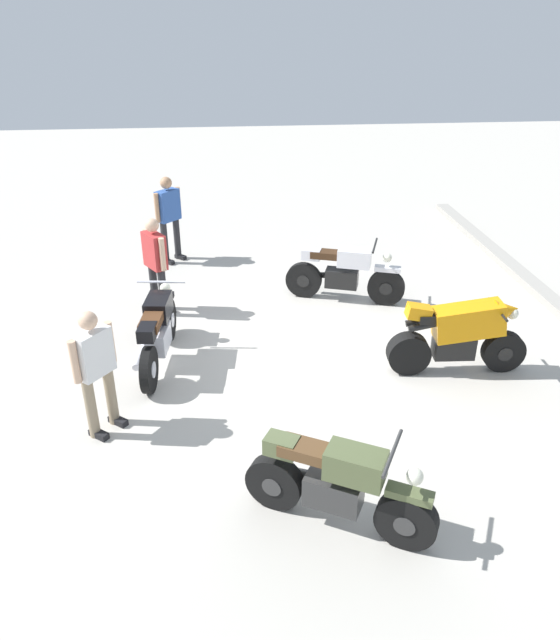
{
  "coord_description": "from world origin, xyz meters",
  "views": [
    {
      "loc": [
        7.65,
        -1.03,
        4.59
      ],
      "look_at": [
        0.24,
        -0.3,
        0.75
      ],
      "focal_mm": 33.86,
      "sensor_mm": 36.0,
      "label": 1
    }
  ],
  "objects_px": {
    "motorcycle_orange_sportbike": "(460,334)",
    "person_in_white_shirt": "(95,366)",
    "person_in_blue_shirt": "(169,214)",
    "motorcycle_black_cruiser": "(158,331)",
    "motorcycle_olive_vintage": "(338,486)",
    "motorcycle_silver_cruiser": "(344,273)",
    "person_in_red_shirt": "(156,260)"
  },
  "relations": [
    {
      "from": "motorcycle_orange_sportbike",
      "to": "person_in_white_shirt",
      "type": "bearing_deg",
      "value": -166.23
    },
    {
      "from": "person_in_blue_shirt",
      "to": "motorcycle_orange_sportbike",
      "type": "bearing_deg",
      "value": -4.93
    },
    {
      "from": "motorcycle_orange_sportbike",
      "to": "person_in_white_shirt",
      "type": "relative_size",
      "value": 1.22
    },
    {
      "from": "motorcycle_orange_sportbike",
      "to": "motorcycle_black_cruiser",
      "type": "height_order",
      "value": "motorcycle_orange_sportbike"
    },
    {
      "from": "motorcycle_black_cruiser",
      "to": "motorcycle_olive_vintage",
      "type": "bearing_deg",
      "value": -142.48
    },
    {
      "from": "person_in_blue_shirt",
      "to": "motorcycle_olive_vintage",
      "type": "bearing_deg",
      "value": -31.52
    },
    {
      "from": "motorcycle_olive_vintage",
      "to": "motorcycle_silver_cruiser",
      "type": "distance_m",
      "value": 5.25
    },
    {
      "from": "motorcycle_olive_vintage",
      "to": "person_in_red_shirt",
      "type": "xyz_separation_m",
      "value": [
        -5.01,
        -2.12,
        0.45
      ]
    },
    {
      "from": "motorcycle_olive_vintage",
      "to": "motorcycle_orange_sportbike",
      "type": "xyz_separation_m",
      "value": [
        -2.67,
        2.2,
        0.11
      ]
    },
    {
      "from": "motorcycle_silver_cruiser",
      "to": "motorcycle_orange_sportbike",
      "type": "bearing_deg",
      "value": -46.39
    },
    {
      "from": "motorcycle_orange_sportbike",
      "to": "person_in_blue_shirt",
      "type": "xyz_separation_m",
      "value": [
        -4.7,
        -4.26,
        0.4
      ]
    },
    {
      "from": "person_in_white_shirt",
      "to": "motorcycle_silver_cruiser",
      "type": "bearing_deg",
      "value": 80.73
    },
    {
      "from": "motorcycle_silver_cruiser",
      "to": "person_in_blue_shirt",
      "type": "height_order",
      "value": "person_in_blue_shirt"
    },
    {
      "from": "motorcycle_black_cruiser",
      "to": "motorcycle_silver_cruiser",
      "type": "relative_size",
      "value": 1.04
    },
    {
      "from": "motorcycle_orange_sportbike",
      "to": "motorcycle_silver_cruiser",
      "type": "bearing_deg",
      "value": 117.92
    },
    {
      "from": "motorcycle_olive_vintage",
      "to": "person_in_white_shirt",
      "type": "distance_m",
      "value": 3.14
    },
    {
      "from": "motorcycle_orange_sportbike",
      "to": "motorcycle_silver_cruiser",
      "type": "relative_size",
      "value": 0.97
    },
    {
      "from": "motorcycle_olive_vintage",
      "to": "person_in_red_shirt",
      "type": "distance_m",
      "value": 5.45
    },
    {
      "from": "motorcycle_olive_vintage",
      "to": "motorcycle_black_cruiser",
      "type": "height_order",
      "value": "motorcycle_black_cruiser"
    },
    {
      "from": "motorcycle_silver_cruiser",
      "to": "person_in_white_shirt",
      "type": "bearing_deg",
      "value": -118.13
    },
    {
      "from": "motorcycle_silver_cruiser",
      "to": "person_in_red_shirt",
      "type": "xyz_separation_m",
      "value": [
        0.14,
        -3.19,
        0.41
      ]
    },
    {
      "from": "motorcycle_silver_cruiser",
      "to": "person_in_blue_shirt",
      "type": "relative_size",
      "value": 1.17
    },
    {
      "from": "person_in_blue_shirt",
      "to": "person_in_white_shirt",
      "type": "xyz_separation_m",
      "value": [
        5.58,
        -0.49,
        -0.09
      ]
    },
    {
      "from": "motorcycle_silver_cruiser",
      "to": "motorcycle_black_cruiser",
      "type": "bearing_deg",
      "value": -129.93
    },
    {
      "from": "motorcycle_silver_cruiser",
      "to": "person_in_blue_shirt",
      "type": "bearing_deg",
      "value": 163.54
    },
    {
      "from": "motorcycle_black_cruiser",
      "to": "person_in_blue_shirt",
      "type": "bearing_deg",
      "value": 7.5
    },
    {
      "from": "motorcycle_silver_cruiser",
      "to": "person_in_white_shirt",
      "type": "relative_size",
      "value": 1.26
    },
    {
      "from": "motorcycle_orange_sportbike",
      "to": "person_in_red_shirt",
      "type": "xyz_separation_m",
      "value": [
        -2.34,
        -4.32,
        0.34
      ]
    },
    {
      "from": "motorcycle_olive_vintage",
      "to": "motorcycle_black_cruiser",
      "type": "distance_m",
      "value": 3.85
    },
    {
      "from": "motorcycle_olive_vintage",
      "to": "motorcycle_silver_cruiser",
      "type": "bearing_deg",
      "value": 106.56
    },
    {
      "from": "motorcycle_black_cruiser",
      "to": "person_in_red_shirt",
      "type": "relative_size",
      "value": 1.27
    },
    {
      "from": "motorcycle_orange_sportbike",
      "to": "person_in_red_shirt",
      "type": "relative_size",
      "value": 1.19
    }
  ]
}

